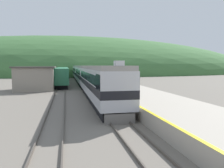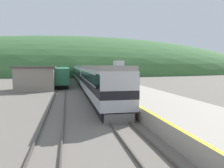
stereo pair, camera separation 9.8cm
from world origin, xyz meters
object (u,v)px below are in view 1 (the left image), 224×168
carriage_third (79,72)px  siding_train (63,74)px  express_train_lead_car (99,82)px  carriage_second (84,75)px  carriage_fourth (76,71)px

carriage_third → siding_train: bearing=-134.5°
express_train_lead_car → carriage_second: size_ratio=1.09×
carriage_fourth → siding_train: carriage_fourth is taller
express_train_lead_car → carriage_fourth: bearing=90.0°
carriage_second → siding_train: size_ratio=0.41×
siding_train → carriage_fourth: bearing=79.3°
express_train_lead_car → carriage_second: 21.36m
express_train_lead_car → carriage_second: (0.00, 21.36, -0.01)m
express_train_lead_car → carriage_second: bearing=90.0°
carriage_second → carriage_third: 20.26m
carriage_second → carriage_third: size_ratio=1.00×
express_train_lead_car → carriage_second: express_train_lead_car is taller
siding_train → carriage_third: bearing=45.5°
carriage_third → carriage_fourth: same height
carriage_fourth → express_train_lead_car: bearing=-90.0°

